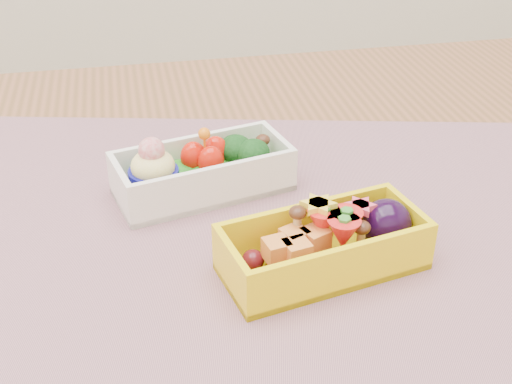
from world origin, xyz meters
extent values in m
cube|color=brown|center=(0.00, 0.00, 0.73)|extent=(1.20, 0.80, 0.04)
cube|color=#9B6B70|center=(-0.02, -0.03, 0.75)|extent=(0.66, 0.56, 0.00)
cube|color=white|center=(-0.05, 0.05, 0.77)|extent=(0.17, 0.10, 0.04)
ellipsoid|color=green|center=(-0.05, 0.05, 0.77)|extent=(0.16, 0.09, 0.02)
cylinder|color=navy|center=(-0.09, 0.04, 0.77)|extent=(0.04, 0.04, 0.03)
sphere|color=red|center=(-0.09, 0.04, 0.81)|extent=(0.02, 0.02, 0.02)
ellipsoid|color=red|center=(-0.05, 0.05, 0.79)|extent=(0.02, 0.02, 0.03)
ellipsoid|color=red|center=(-0.04, 0.04, 0.79)|extent=(0.02, 0.02, 0.03)
ellipsoid|color=red|center=(-0.03, 0.06, 0.79)|extent=(0.02, 0.02, 0.03)
sphere|color=orange|center=(-0.04, 0.05, 0.81)|extent=(0.01, 0.01, 0.01)
ellipsoid|color=black|center=(-0.01, 0.06, 0.79)|extent=(0.03, 0.03, 0.03)
ellipsoid|color=black|center=(0.00, 0.05, 0.79)|extent=(0.03, 0.03, 0.03)
ellipsoid|color=#3F2111|center=(0.01, 0.07, 0.79)|extent=(0.01, 0.01, 0.01)
cube|color=yellow|center=(0.03, -0.08, 0.77)|extent=(0.17, 0.10, 0.04)
ellipsoid|color=#4F0E15|center=(0.00, -0.10, 0.77)|extent=(0.09, 0.06, 0.02)
cube|color=#D35F24|center=(0.01, -0.09, 0.78)|extent=(0.05, 0.04, 0.02)
cone|color=red|center=(0.03, -0.07, 0.79)|extent=(0.03, 0.03, 0.03)
cone|color=red|center=(0.05, -0.08, 0.79)|extent=(0.03, 0.03, 0.03)
cone|color=red|center=(0.04, -0.09, 0.79)|extent=(0.03, 0.03, 0.03)
cylinder|color=yellow|center=(0.03, -0.07, 0.80)|extent=(0.03, 0.03, 0.01)
cylinder|color=#E53F5B|center=(0.06, -0.07, 0.80)|extent=(0.03, 0.03, 0.01)
ellipsoid|color=#3F2111|center=(0.01, -0.07, 0.78)|extent=(0.01, 0.01, 0.01)
ellipsoid|color=#3F2111|center=(0.06, -0.09, 0.78)|extent=(0.01, 0.01, 0.01)
ellipsoid|color=black|center=(0.08, -0.07, 0.78)|extent=(0.04, 0.04, 0.04)
camera|label=1|loc=(-0.11, -0.49, 1.08)|focal=48.16mm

